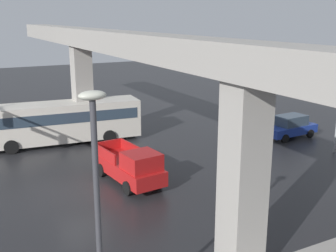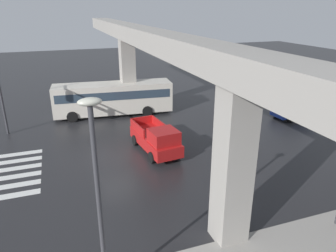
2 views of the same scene
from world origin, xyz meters
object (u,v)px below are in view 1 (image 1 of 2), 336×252
Objects in this scene: city_bus at (64,120)px; sedan_blue at (290,127)px; pickup_truck at (131,166)px; street_lamp_near_corner at (97,193)px.

city_bus reaches higher than sedan_blue.
city_bus is (-9.35, -1.29, 0.73)m from pickup_truck.
pickup_truck is 12.17m from street_lamp_near_corner.
city_bus is 20.33m from street_lamp_near_corner.
street_lamp_near_corner is at bearing -26.70° from pickup_truck.
sedan_blue is at bearing 124.11° from street_lamp_near_corner.
sedan_blue is 23.83m from street_lamp_near_corner.
street_lamp_near_corner reaches higher than city_bus.
street_lamp_near_corner is (19.74, -3.93, 2.83)m from city_bus.
city_bus reaches higher than pickup_truck.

